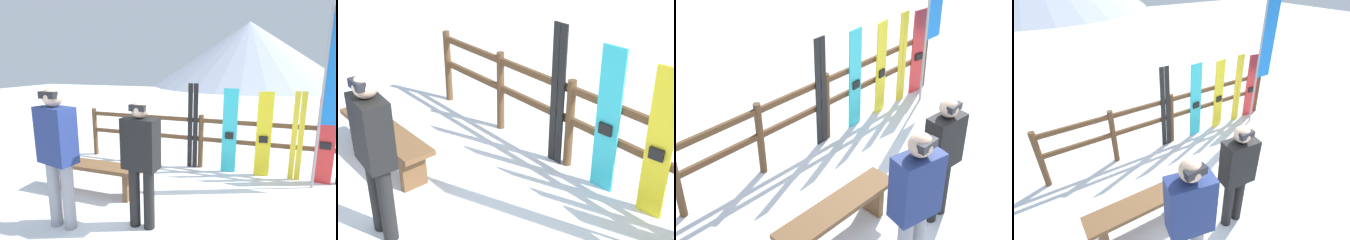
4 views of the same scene
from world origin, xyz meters
The scene contains 6 objects.
fence centered at (0.00, 2.10, 0.63)m, with size 4.94×0.10×1.06m.
bench centered at (-1.37, 0.50, 0.36)m, with size 1.59×0.36×0.48m.
person_black centered at (-0.29, -0.09, 0.93)m, with size 0.45×0.28×1.61m.
ski_pair_black centered at (-0.16, 2.04, 0.83)m, with size 0.20×0.02×1.67m.
snowboard_cyan centered at (0.55, 2.04, 0.79)m, with size 0.27×0.07×1.59m.
snowboard_yellow centered at (1.15, 2.04, 0.77)m, with size 0.26×0.08×1.56m.
Camera 2 is at (3.07, -1.47, 2.97)m, focal length 50.00 mm.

